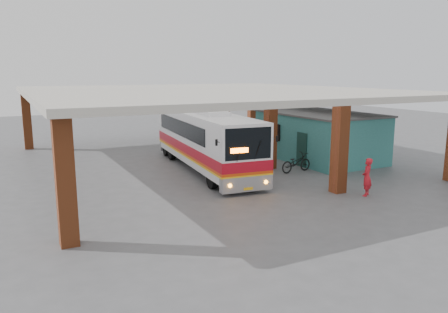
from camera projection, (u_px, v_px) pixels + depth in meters
The scene contains 8 objects.
ground at pixel (252, 185), 22.39m from camera, with size 90.00×90.00×0.00m, color #515154.
brick_columns at pixel (231, 130), 26.98m from camera, with size 20.10×21.60×4.35m.
canopy_roof at pixel (207, 92), 27.43m from camera, with size 21.00×23.00×0.30m, color #BDB7AA.
shop_building at pixel (319, 136), 28.93m from camera, with size 5.20×8.20×3.11m.
coach_bus at pixel (205, 140), 25.69m from camera, with size 3.79×12.57×3.61m.
motorcycle at pixel (296, 163), 25.26m from camera, with size 0.74×2.11×1.11m, color black.
pedestrian at pixel (367, 177), 20.34m from camera, with size 0.65×0.43×1.79m, color red.
red_chair at pixel (261, 151), 30.05m from camera, with size 0.44×0.44×0.78m.
Camera 1 is at (-11.17, -18.65, 5.71)m, focal length 35.00 mm.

